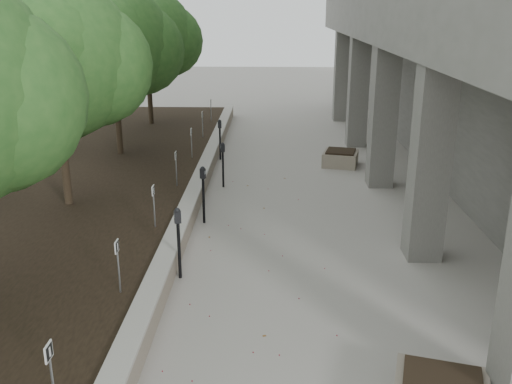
# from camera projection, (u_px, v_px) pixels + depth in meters

# --- Properties ---
(retaining_wall) EXTENTS (0.39, 26.00, 0.50)m
(retaining_wall) POSITION_uv_depth(u_px,v_px,m) (194.00, 197.00, 14.87)
(retaining_wall) COLOR gray
(retaining_wall) RESTS_ON ground
(planting_bed) EXTENTS (7.00, 26.00, 0.40)m
(planting_bed) POSITION_uv_depth(u_px,v_px,m) (57.00, 197.00, 14.98)
(planting_bed) COLOR black
(planting_bed) RESTS_ON ground
(crabapple_tree_3) EXTENTS (4.60, 4.00, 5.44)m
(crabapple_tree_3) POSITION_uv_depth(u_px,v_px,m) (57.00, 93.00, 13.09)
(crabapple_tree_3) COLOR #295922
(crabapple_tree_3) RESTS_ON planting_bed
(crabapple_tree_4) EXTENTS (4.60, 4.00, 5.44)m
(crabapple_tree_4) POSITION_uv_depth(u_px,v_px,m) (114.00, 70.00, 17.84)
(crabapple_tree_4) COLOR #295922
(crabapple_tree_4) RESTS_ON planting_bed
(crabapple_tree_5) EXTENTS (4.60, 4.00, 5.44)m
(crabapple_tree_5) POSITION_uv_depth(u_px,v_px,m) (147.00, 56.00, 22.58)
(crabapple_tree_5) COLOR #295922
(crabapple_tree_5) RESTS_ON planting_bed
(parking_sign_2) EXTENTS (0.04, 0.22, 0.96)m
(parking_sign_2) POSITION_uv_depth(u_px,v_px,m) (52.00, 379.00, 6.62)
(parking_sign_2) COLOR black
(parking_sign_2) RESTS_ON planting_bed
(parking_sign_3) EXTENTS (0.04, 0.22, 0.96)m
(parking_sign_3) POSITION_uv_depth(u_px,v_px,m) (118.00, 267.00, 9.46)
(parking_sign_3) COLOR black
(parking_sign_3) RESTS_ON planting_bed
(parking_sign_4) EXTENTS (0.04, 0.22, 0.96)m
(parking_sign_4) POSITION_uv_depth(u_px,v_px,m) (154.00, 206.00, 12.31)
(parking_sign_4) COLOR black
(parking_sign_4) RESTS_ON planting_bed
(parking_sign_5) EXTENTS (0.04, 0.22, 0.96)m
(parking_sign_5) POSITION_uv_depth(u_px,v_px,m) (176.00, 169.00, 15.16)
(parking_sign_5) COLOR black
(parking_sign_5) RESTS_ON planting_bed
(parking_sign_6) EXTENTS (0.04, 0.22, 0.96)m
(parking_sign_6) POSITION_uv_depth(u_px,v_px,m) (192.00, 143.00, 18.01)
(parking_sign_6) COLOR black
(parking_sign_6) RESTS_ON planting_bed
(parking_sign_7) EXTENTS (0.04, 0.22, 0.96)m
(parking_sign_7) POSITION_uv_depth(u_px,v_px,m) (203.00, 124.00, 20.85)
(parking_sign_7) COLOR black
(parking_sign_7) RESTS_ON planting_bed
(parking_sign_8) EXTENTS (0.04, 0.22, 0.96)m
(parking_sign_8) POSITION_uv_depth(u_px,v_px,m) (211.00, 110.00, 23.70)
(parking_sign_8) COLOR black
(parking_sign_8) RESTS_ON planting_bed
(parking_meter_2) EXTENTS (0.17, 0.14, 1.45)m
(parking_meter_2) POSITION_uv_depth(u_px,v_px,m) (179.00, 243.00, 10.77)
(parking_meter_2) COLOR black
(parking_meter_2) RESTS_ON ground
(parking_meter_3) EXTENTS (0.17, 0.15, 1.43)m
(parking_meter_3) POSITION_uv_depth(u_px,v_px,m) (203.00, 195.00, 13.56)
(parking_meter_3) COLOR black
(parking_meter_3) RESTS_ON ground
(parking_meter_4) EXTENTS (0.15, 0.12, 1.34)m
(parking_meter_4) POSITION_uv_depth(u_px,v_px,m) (223.00, 165.00, 16.30)
(parking_meter_4) COLOR black
(parking_meter_4) RESTS_ON ground
(parking_meter_5) EXTENTS (0.14, 0.10, 1.40)m
(parking_meter_5) POSITION_uv_depth(u_px,v_px,m) (220.00, 140.00, 19.24)
(parking_meter_5) COLOR black
(parking_meter_5) RESTS_ON ground
(planter_back) EXTENTS (1.32, 1.32, 0.51)m
(planter_back) POSITION_uv_depth(u_px,v_px,m) (340.00, 158.00, 18.67)
(planter_back) COLOR gray
(planter_back) RESTS_ON ground
(berry_scatter) EXTENTS (3.30, 14.10, 0.02)m
(berry_scatter) POSITION_uv_depth(u_px,v_px,m) (255.00, 274.00, 11.10)
(berry_scatter) COLOR maroon
(berry_scatter) RESTS_ON ground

